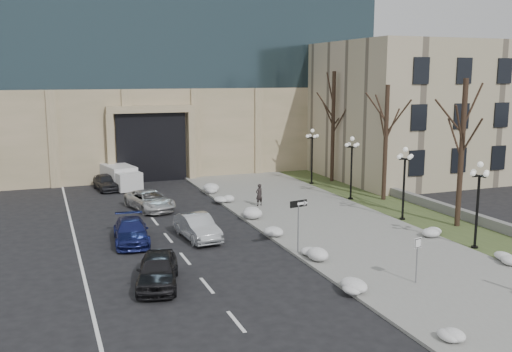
{
  "coord_description": "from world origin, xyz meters",
  "views": [
    {
      "loc": [
        -13.0,
        -17.14,
        9.18
      ],
      "look_at": [
        -1.61,
        12.74,
        3.5
      ],
      "focal_mm": 40.0,
      "sensor_mm": 36.0,
      "label": 1
    }
  ],
  "objects_px": {
    "pedestrian": "(259,195)",
    "lamppost_b": "(404,173)",
    "car_e": "(106,182)",
    "lamppost_d": "(312,149)",
    "one_way_sign": "(301,210)",
    "lamppost_a": "(478,193)",
    "box_truck": "(119,177)",
    "keep_sign": "(417,251)",
    "car_d": "(150,200)",
    "car_c": "(131,231)",
    "car_b": "(197,227)",
    "car_a": "(158,270)",
    "lamppost_c": "(352,159)"
  },
  "relations": [
    {
      "from": "car_c",
      "to": "one_way_sign",
      "type": "relative_size",
      "value": 1.56
    },
    {
      "from": "car_d",
      "to": "lamppost_c",
      "type": "relative_size",
      "value": 1.01
    },
    {
      "from": "one_way_sign",
      "to": "lamppost_c",
      "type": "height_order",
      "value": "lamppost_c"
    },
    {
      "from": "box_truck",
      "to": "lamppost_b",
      "type": "bearing_deg",
      "value": -61.09
    },
    {
      "from": "car_d",
      "to": "lamppost_b",
      "type": "distance_m",
      "value": 17.11
    },
    {
      "from": "car_d",
      "to": "lamppost_c",
      "type": "height_order",
      "value": "lamppost_c"
    },
    {
      "from": "lamppost_b",
      "to": "car_e",
      "type": "bearing_deg",
      "value": 134.39
    },
    {
      "from": "car_d",
      "to": "car_e",
      "type": "height_order",
      "value": "car_d"
    },
    {
      "from": "car_a",
      "to": "car_e",
      "type": "relative_size",
      "value": 1.1
    },
    {
      "from": "car_b",
      "to": "car_c",
      "type": "height_order",
      "value": "car_b"
    },
    {
      "from": "car_e",
      "to": "lamppost_d",
      "type": "xyz_separation_m",
      "value": [
        16.52,
        -3.87,
        2.41
      ]
    },
    {
      "from": "keep_sign",
      "to": "lamppost_b",
      "type": "relative_size",
      "value": 0.46
    },
    {
      "from": "lamppost_d",
      "to": "box_truck",
      "type": "bearing_deg",
      "value": 162.76
    },
    {
      "from": "keep_sign",
      "to": "lamppost_c",
      "type": "bearing_deg",
      "value": 55.09
    },
    {
      "from": "car_b",
      "to": "keep_sign",
      "type": "distance_m",
      "value": 12.68
    },
    {
      "from": "pedestrian",
      "to": "lamppost_b",
      "type": "height_order",
      "value": "lamppost_b"
    },
    {
      "from": "car_a",
      "to": "keep_sign",
      "type": "xyz_separation_m",
      "value": [
        10.69,
        -3.99,
        0.86
      ]
    },
    {
      "from": "lamppost_a",
      "to": "lamppost_b",
      "type": "distance_m",
      "value": 6.5
    },
    {
      "from": "car_d",
      "to": "lamppost_c",
      "type": "bearing_deg",
      "value": -21.86
    },
    {
      "from": "lamppost_a",
      "to": "lamppost_b",
      "type": "xyz_separation_m",
      "value": [
        0.0,
        6.5,
        0.0
      ]
    },
    {
      "from": "one_way_sign",
      "to": "car_d",
      "type": "bearing_deg",
      "value": 102.61
    },
    {
      "from": "one_way_sign",
      "to": "lamppost_a",
      "type": "xyz_separation_m",
      "value": [
        9.02,
        -2.53,
        0.68
      ]
    },
    {
      "from": "keep_sign",
      "to": "lamppost_d",
      "type": "xyz_separation_m",
      "value": [
        6.13,
        22.74,
        1.48
      ]
    },
    {
      "from": "pedestrian",
      "to": "lamppost_d",
      "type": "relative_size",
      "value": 0.33
    },
    {
      "from": "car_c",
      "to": "lamppost_d",
      "type": "xyz_separation_m",
      "value": [
        16.9,
        11.71,
        2.42
      ]
    },
    {
      "from": "lamppost_a",
      "to": "one_way_sign",
      "type": "bearing_deg",
      "value": 164.34
    },
    {
      "from": "car_c",
      "to": "lamppost_c",
      "type": "height_order",
      "value": "lamppost_c"
    },
    {
      "from": "car_e",
      "to": "car_c",
      "type": "bearing_deg",
      "value": -97.73
    },
    {
      "from": "car_d",
      "to": "box_truck",
      "type": "bearing_deg",
      "value": 82.56
    },
    {
      "from": "car_e",
      "to": "box_truck",
      "type": "height_order",
      "value": "box_truck"
    },
    {
      "from": "car_c",
      "to": "one_way_sign",
      "type": "xyz_separation_m",
      "value": [
        7.88,
        -5.27,
        1.74
      ]
    },
    {
      "from": "car_b",
      "to": "lamppost_b",
      "type": "xyz_separation_m",
      "value": [
        13.28,
        -0.7,
        2.36
      ]
    },
    {
      "from": "car_e",
      "to": "lamppost_b",
      "type": "distance_m",
      "value": 23.74
    },
    {
      "from": "car_a",
      "to": "car_c",
      "type": "height_order",
      "value": "car_a"
    },
    {
      "from": "lamppost_a",
      "to": "lamppost_c",
      "type": "xyz_separation_m",
      "value": [
        0.0,
        13.0,
        0.0
      ]
    },
    {
      "from": "car_c",
      "to": "pedestrian",
      "type": "height_order",
      "value": "pedestrian"
    },
    {
      "from": "car_d",
      "to": "lamppost_a",
      "type": "height_order",
      "value": "lamppost_a"
    },
    {
      "from": "car_a",
      "to": "lamppost_c",
      "type": "height_order",
      "value": "lamppost_c"
    },
    {
      "from": "car_c",
      "to": "lamppost_b",
      "type": "height_order",
      "value": "lamppost_b"
    },
    {
      "from": "pedestrian",
      "to": "lamppost_a",
      "type": "bearing_deg",
      "value": 100.91
    },
    {
      "from": "pedestrian",
      "to": "lamppost_b",
      "type": "distance_m",
      "value": 10.12
    },
    {
      "from": "pedestrian",
      "to": "lamppost_c",
      "type": "xyz_separation_m",
      "value": [
        7.17,
        -0.3,
        2.17
      ]
    },
    {
      "from": "car_e",
      "to": "car_d",
      "type": "bearing_deg",
      "value": -82.22
    },
    {
      "from": "keep_sign",
      "to": "car_b",
      "type": "bearing_deg",
      "value": 110.2
    },
    {
      "from": "car_e",
      "to": "box_truck",
      "type": "xyz_separation_m",
      "value": [
        1.17,
        0.89,
        0.21
      ]
    },
    {
      "from": "car_d",
      "to": "lamppost_d",
      "type": "height_order",
      "value": "lamppost_d"
    },
    {
      "from": "keep_sign",
      "to": "lamppost_b",
      "type": "height_order",
      "value": "lamppost_b"
    },
    {
      "from": "lamppost_b",
      "to": "lamppost_d",
      "type": "bearing_deg",
      "value": 90.0
    },
    {
      "from": "car_a",
      "to": "lamppost_c",
      "type": "relative_size",
      "value": 0.9
    },
    {
      "from": "car_a",
      "to": "lamppost_d",
      "type": "distance_m",
      "value": 25.3
    }
  ]
}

